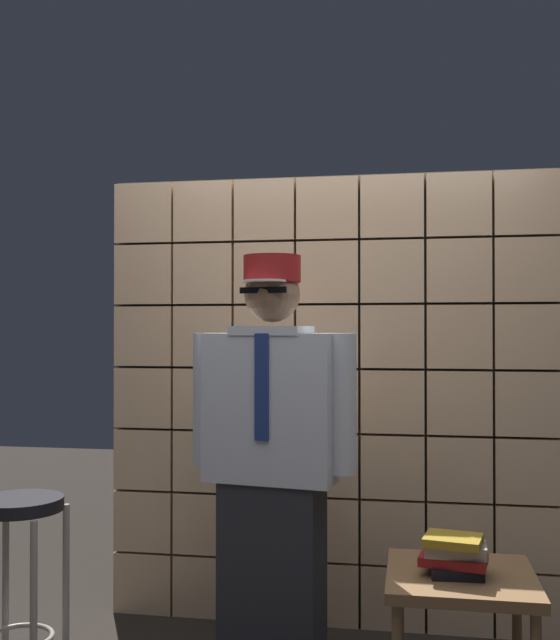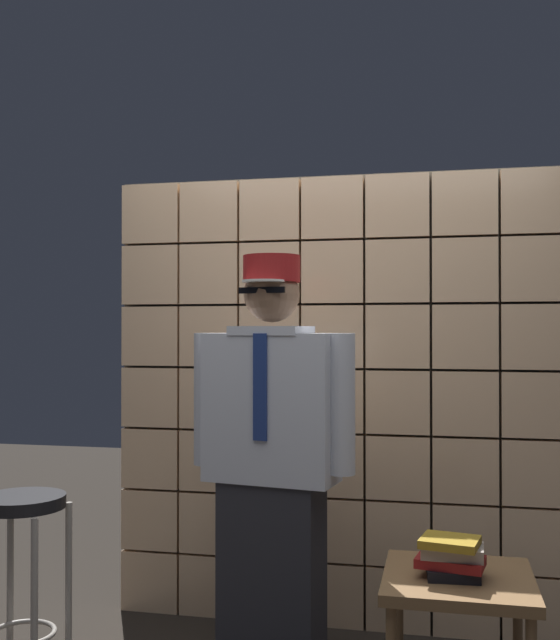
{
  "view_description": "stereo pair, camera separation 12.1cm",
  "coord_description": "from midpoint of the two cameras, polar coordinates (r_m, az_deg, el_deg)",
  "views": [
    {
      "loc": [
        0.4,
        -2.52,
        1.44
      ],
      "look_at": [
        -0.12,
        0.48,
        1.47
      ],
      "focal_mm": 42.28,
      "sensor_mm": 36.0,
      "label": 1
    },
    {
      "loc": [
        0.52,
        -2.5,
        1.44
      ],
      "look_at": [
        -0.12,
        0.48,
        1.47
      ],
      "focal_mm": 42.28,
      "sensor_mm": 36.0,
      "label": 2
    }
  ],
  "objects": [
    {
      "name": "bar_stool",
      "position": [
        3.25,
        -17.92,
        -15.96
      ],
      "size": [
        0.34,
        0.34,
        0.78
      ],
      "color": "black",
      "rests_on": "ground"
    },
    {
      "name": "standing_person",
      "position": [
        3.05,
        0.52,
        -10.79
      ],
      "size": [
        0.69,
        0.33,
        1.73
      ],
      "rotation": [
        0.0,
        0.0,
        -0.16
      ],
      "color": "#28282D",
      "rests_on": "ground"
    },
    {
      "name": "glass_block_wall",
      "position": [
        3.71,
        5.01,
        -6.08
      ],
      "size": [
        2.22,
        0.1,
        2.22
      ],
      "color": "#E0B78C",
      "rests_on": "ground"
    },
    {
      "name": "book_stack",
      "position": [
        2.82,
        14.11,
        -16.99
      ],
      "size": [
        0.25,
        0.21,
        0.14
      ],
      "color": "black",
      "rests_on": "side_table"
    },
    {
      "name": "side_table",
      "position": [
        2.9,
        14.59,
        -19.67
      ],
      "size": [
        0.52,
        0.52,
        0.57
      ],
      "color": "brown",
      "rests_on": "ground"
    }
  ]
}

